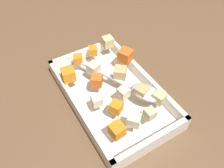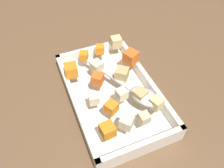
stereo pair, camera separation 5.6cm
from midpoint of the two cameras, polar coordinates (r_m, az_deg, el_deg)
ground_plane at (r=0.60m, az=-3.77°, el=-3.29°), size 4.00×4.00×0.00m
baking_dish at (r=0.59m, az=-2.70°, el=-2.94°), size 0.34×0.21×0.05m
carrot_chunk_front_center at (r=0.62m, az=0.81°, el=7.05°), size 0.04×0.04×0.03m
carrot_chunk_under_handle at (r=0.65m, az=-7.27°, el=8.18°), size 0.03×0.03×0.02m
carrot_chunk_back_center at (r=0.63m, az=-11.06°, el=6.06°), size 0.03×0.03×0.02m
carrot_chunk_far_right at (r=0.56m, az=-6.66°, el=0.74°), size 0.04×0.04×0.03m
carrot_chunk_corner_se at (r=0.47m, az=-2.12°, el=-11.70°), size 0.03×0.03×0.03m
carrot_chunk_mid_right at (r=0.59m, az=-13.63°, el=2.17°), size 0.04×0.04×0.03m
carrot_chunk_mid_left at (r=0.51m, az=-2.08°, el=-5.99°), size 0.03×0.03×0.03m
potato_chunk_far_left at (r=0.57m, az=-0.73°, el=2.66°), size 0.04×0.04×0.03m
potato_chunk_rim_edge at (r=0.53m, az=-0.06°, el=-2.35°), size 0.03×0.03×0.02m
potato_chunk_near_left at (r=0.67m, az=-3.45°, el=10.43°), size 0.03×0.03×0.03m
potato_chunk_corner_sw at (r=0.50m, az=6.40°, el=-7.56°), size 0.02×0.02×0.02m
potato_chunk_near_right at (r=0.54m, az=4.56°, el=-2.13°), size 0.03×0.03×0.03m
potato_chunk_heap_top at (r=0.52m, az=-6.89°, el=-4.33°), size 0.03×0.03×0.02m
potato_chunk_heap_side at (r=0.49m, az=2.33°, el=-9.21°), size 0.04×0.04×0.03m
potato_chunk_near_spoon at (r=0.53m, az=8.86°, el=-3.55°), size 0.03×0.03×0.03m
parsnip_chunk_corner_nw at (r=0.59m, az=-7.36°, el=3.84°), size 0.04×0.04×0.03m
serving_spoon at (r=0.55m, az=4.45°, el=-1.71°), size 0.24×0.13×0.02m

